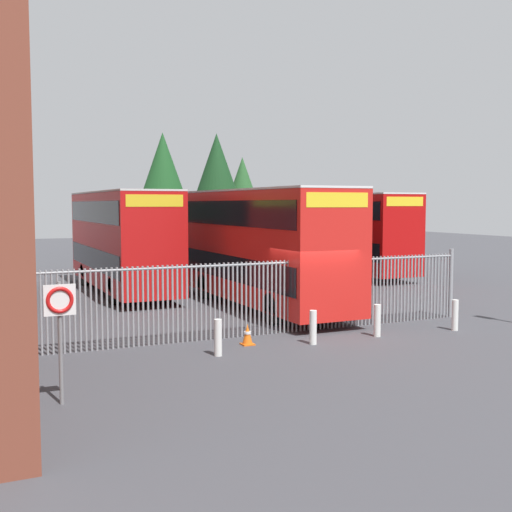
{
  "coord_description": "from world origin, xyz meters",
  "views": [
    {
      "loc": [
        -9.68,
        -16.94,
        3.88
      ],
      "look_at": [
        0.0,
        4.0,
        2.0
      ],
      "focal_mm": 44.91,
      "sensor_mm": 36.0,
      "label": 1
    }
  ],
  "objects_px": {
    "double_decker_bus_near_gate": "(260,243)",
    "double_decker_bus_behind_fence_right": "(121,237)",
    "bollard_near_right": "(377,321)",
    "bollard_far_right": "(455,315)",
    "bollard_center_front": "(313,327)",
    "speed_limit_sign_post": "(60,314)",
    "double_decker_bus_far_back": "(283,233)",
    "bollard_near_left": "(218,338)",
    "traffic_cone_by_gate": "(247,335)",
    "double_decker_bus_behind_fence_left": "(343,230)"
  },
  "relations": [
    {
      "from": "traffic_cone_by_gate",
      "to": "bollard_near_right",
      "type": "bearing_deg",
      "value": -8.41
    },
    {
      "from": "double_decker_bus_far_back",
      "to": "bollard_near_left",
      "type": "bearing_deg",
      "value": -123.23
    },
    {
      "from": "double_decker_bus_near_gate",
      "to": "speed_limit_sign_post",
      "type": "bearing_deg",
      "value": -133.2
    },
    {
      "from": "speed_limit_sign_post",
      "to": "double_decker_bus_far_back",
      "type": "bearing_deg",
      "value": 50.64
    },
    {
      "from": "double_decker_bus_behind_fence_right",
      "to": "traffic_cone_by_gate",
      "type": "distance_m",
      "value": 12.23
    },
    {
      "from": "traffic_cone_by_gate",
      "to": "speed_limit_sign_post",
      "type": "bearing_deg",
      "value": -148.46
    },
    {
      "from": "bollard_center_front",
      "to": "bollard_near_right",
      "type": "xyz_separation_m",
      "value": [
        2.23,
        0.12,
        0.0
      ]
    },
    {
      "from": "bollard_near_left",
      "to": "bollard_center_front",
      "type": "height_order",
      "value": "same"
    },
    {
      "from": "double_decker_bus_behind_fence_left",
      "to": "double_decker_bus_behind_fence_right",
      "type": "relative_size",
      "value": 1.0
    },
    {
      "from": "bollard_near_left",
      "to": "speed_limit_sign_post",
      "type": "distance_m",
      "value": 5.05
    },
    {
      "from": "double_decker_bus_behind_fence_left",
      "to": "bollard_near_right",
      "type": "relative_size",
      "value": 11.38
    },
    {
      "from": "bollard_near_left",
      "to": "double_decker_bus_near_gate",
      "type": "bearing_deg",
      "value": 56.96
    },
    {
      "from": "bollard_near_right",
      "to": "double_decker_bus_far_back",
      "type": "bearing_deg",
      "value": 74.62
    },
    {
      "from": "double_decker_bus_behind_fence_left",
      "to": "bollard_near_left",
      "type": "height_order",
      "value": "double_decker_bus_behind_fence_left"
    },
    {
      "from": "bollard_center_front",
      "to": "traffic_cone_by_gate",
      "type": "relative_size",
      "value": 1.61
    },
    {
      "from": "double_decker_bus_behind_fence_left",
      "to": "bollard_center_front",
      "type": "bearing_deg",
      "value": -125.05
    },
    {
      "from": "double_decker_bus_near_gate",
      "to": "double_decker_bus_behind_fence_right",
      "type": "bearing_deg",
      "value": 120.71
    },
    {
      "from": "double_decker_bus_behind_fence_left",
      "to": "bollard_near_right",
      "type": "bearing_deg",
      "value": -119.05
    },
    {
      "from": "bollard_far_right",
      "to": "speed_limit_sign_post",
      "type": "xyz_separation_m",
      "value": [
        -12.03,
        -2.5,
        1.3
      ]
    },
    {
      "from": "bollard_far_right",
      "to": "bollard_center_front",
      "type": "bearing_deg",
      "value": 178.55
    },
    {
      "from": "bollard_near_right",
      "to": "double_decker_bus_behind_fence_right",
      "type": "bearing_deg",
      "value": 110.05
    },
    {
      "from": "traffic_cone_by_gate",
      "to": "bollard_center_front",
      "type": "bearing_deg",
      "value": -22.56
    },
    {
      "from": "bollard_near_left",
      "to": "bollard_center_front",
      "type": "relative_size",
      "value": 1.0
    },
    {
      "from": "double_decker_bus_far_back",
      "to": "speed_limit_sign_post",
      "type": "xyz_separation_m",
      "value": [
        -12.89,
        -15.71,
        -0.65
      ]
    },
    {
      "from": "double_decker_bus_behind_fence_left",
      "to": "speed_limit_sign_post",
      "type": "xyz_separation_m",
      "value": [
        -17.48,
        -17.44,
        -0.65
      ]
    },
    {
      "from": "double_decker_bus_near_gate",
      "to": "bollard_center_front",
      "type": "bearing_deg",
      "value": -102.21
    },
    {
      "from": "double_decker_bus_far_back",
      "to": "bollard_center_front",
      "type": "bearing_deg",
      "value": -113.89
    },
    {
      "from": "double_decker_bus_far_back",
      "to": "traffic_cone_by_gate",
      "type": "bearing_deg",
      "value": -121.1
    },
    {
      "from": "bollard_center_front",
      "to": "double_decker_bus_far_back",
      "type": "bearing_deg",
      "value": 66.11
    },
    {
      "from": "double_decker_bus_near_gate",
      "to": "traffic_cone_by_gate",
      "type": "distance_m",
      "value": 6.82
    },
    {
      "from": "double_decker_bus_far_back",
      "to": "speed_limit_sign_post",
      "type": "height_order",
      "value": "double_decker_bus_far_back"
    },
    {
      "from": "double_decker_bus_near_gate",
      "to": "double_decker_bus_far_back",
      "type": "relative_size",
      "value": 1.0
    },
    {
      "from": "bollard_center_front",
      "to": "bollard_far_right",
      "type": "relative_size",
      "value": 1.0
    },
    {
      "from": "double_decker_bus_behind_fence_right",
      "to": "speed_limit_sign_post",
      "type": "distance_m",
      "value": 16.07
    },
    {
      "from": "bollard_far_right",
      "to": "traffic_cone_by_gate",
      "type": "height_order",
      "value": "bollard_far_right"
    },
    {
      "from": "double_decker_bus_behind_fence_right",
      "to": "bollard_near_right",
      "type": "bearing_deg",
      "value": -69.95
    },
    {
      "from": "double_decker_bus_behind_fence_right",
      "to": "bollard_near_right",
      "type": "xyz_separation_m",
      "value": [
        4.6,
        -12.6,
        -1.95
      ]
    },
    {
      "from": "double_decker_bus_behind_fence_right",
      "to": "double_decker_bus_far_back",
      "type": "xyz_separation_m",
      "value": [
        8.17,
        0.37,
        0.0
      ]
    },
    {
      "from": "bollard_center_front",
      "to": "bollard_near_right",
      "type": "relative_size",
      "value": 1.0
    },
    {
      "from": "double_decker_bus_behind_fence_left",
      "to": "traffic_cone_by_gate",
      "type": "bearing_deg",
      "value": -130.53
    },
    {
      "from": "double_decker_bus_behind_fence_left",
      "to": "bollard_center_front",
      "type": "relative_size",
      "value": 11.38
    },
    {
      "from": "bollard_near_left",
      "to": "bollard_near_right",
      "type": "relative_size",
      "value": 1.0
    },
    {
      "from": "bollard_near_left",
      "to": "bollard_far_right",
      "type": "height_order",
      "value": "same"
    },
    {
      "from": "bollard_near_right",
      "to": "speed_limit_sign_post",
      "type": "distance_m",
      "value": 9.8
    },
    {
      "from": "traffic_cone_by_gate",
      "to": "double_decker_bus_behind_fence_left",
      "type": "bearing_deg",
      "value": 49.47
    },
    {
      "from": "double_decker_bus_near_gate",
      "to": "double_decker_bus_behind_fence_right",
      "type": "distance_m",
      "value": 7.35
    },
    {
      "from": "bollard_near_right",
      "to": "traffic_cone_by_gate",
      "type": "bearing_deg",
      "value": 171.59
    },
    {
      "from": "bollard_near_left",
      "to": "traffic_cone_by_gate",
      "type": "bearing_deg",
      "value": 35.43
    },
    {
      "from": "double_decker_bus_near_gate",
      "to": "speed_limit_sign_post",
      "type": "height_order",
      "value": "double_decker_bus_near_gate"
    },
    {
      "from": "bollard_center_front",
      "to": "bollard_near_left",
      "type": "bearing_deg",
      "value": -176.82
    }
  ]
}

